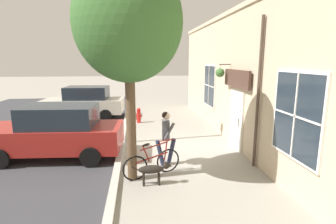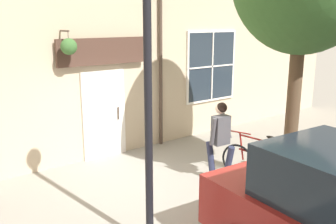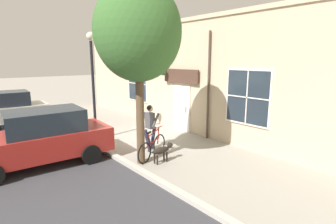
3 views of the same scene
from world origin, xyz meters
name	(u,v)px [view 1 (image 1 of 3)]	position (x,y,z in m)	size (l,w,h in m)	color
ground_plane	(176,149)	(0.00, 0.00, 0.00)	(90.00, 90.00, 0.00)	gray
curb_and_road	(5,155)	(5.85, 0.00, 0.02)	(10.10, 28.00, 0.12)	#B2ADA3
storefront_facade	(242,79)	(-2.34, 0.00, 2.52)	(0.95, 18.00, 5.05)	#C6B293
pedestrian_walking	(166,133)	(0.53, 1.37, 1.00)	(0.66, 0.57, 1.67)	#282D47
dog_on_leash	(153,169)	(1.00, 2.66, 0.41)	(1.07, 0.25, 0.62)	black
street_tree_by_curb	(130,27)	(1.52, 2.23, 3.98)	(2.68, 2.41, 5.57)	brown
leaning_bicycle	(152,163)	(0.99, 2.12, 0.38)	(1.63, 0.70, 1.00)	black
parked_car_nearest_curb	(85,102)	(4.27, -5.81, 0.88)	(4.41, 2.15, 1.75)	beige
parked_car_mid_block	(56,132)	(4.03, 0.34, 0.88)	(4.41, 2.15, 1.75)	maroon
street_lamp	(131,68)	(1.56, -1.06, 2.88)	(0.32, 0.32, 4.34)	black
fire_hydrant	(139,115)	(1.31, -4.30, 0.40)	(0.34, 0.20, 0.77)	red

